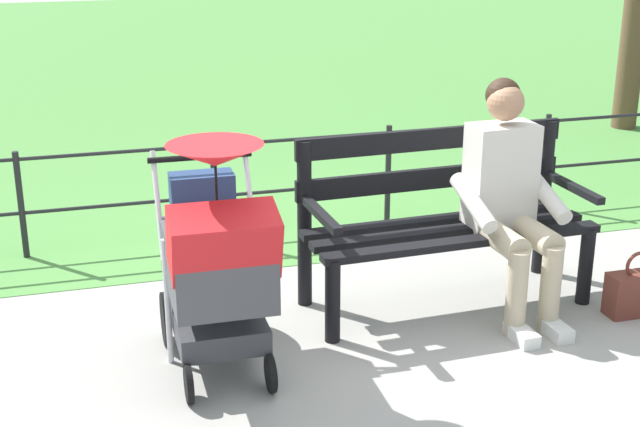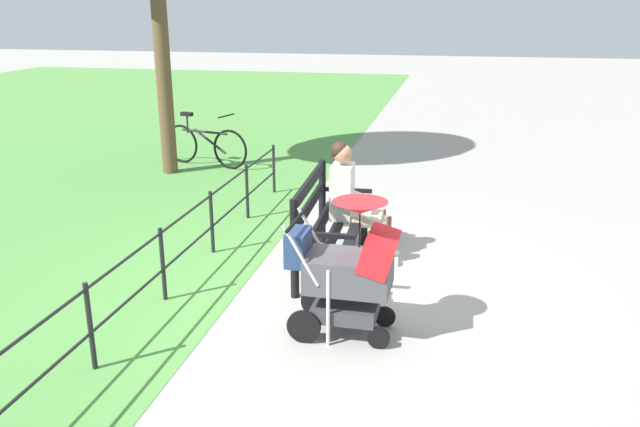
# 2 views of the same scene
# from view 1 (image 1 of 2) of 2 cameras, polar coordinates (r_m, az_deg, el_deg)

# --- Properties ---
(ground_plane) EXTENTS (60.00, 60.00, 0.00)m
(ground_plane) POSITION_cam_1_polar(r_m,az_deg,el_deg) (5.04, 3.16, -6.41)
(ground_plane) COLOR #9E9B93
(grass_lawn) EXTENTS (40.00, 16.00, 0.01)m
(grass_lawn) POSITION_cam_1_polar(r_m,az_deg,el_deg) (13.34, -9.40, 9.65)
(grass_lawn) COLOR #518E42
(grass_lawn) RESTS_ON ground
(park_bench) EXTENTS (1.62, 0.66, 0.96)m
(park_bench) POSITION_cam_1_polar(r_m,az_deg,el_deg) (5.09, 7.66, 0.13)
(park_bench) COLOR black
(park_bench) RESTS_ON ground
(person_on_bench) EXTENTS (0.55, 0.74, 1.28)m
(person_on_bench) POSITION_cam_1_polar(r_m,az_deg,el_deg) (4.97, 11.81, 1.27)
(person_on_bench) COLOR tan
(person_on_bench) RESTS_ON ground
(stroller) EXTENTS (0.52, 0.90, 1.15)m
(stroller) POSITION_cam_1_polar(r_m,az_deg,el_deg) (4.28, -6.50, -2.63)
(stroller) COLOR black
(stroller) RESTS_ON ground
(handbag) EXTENTS (0.32, 0.14, 0.37)m
(handbag) POSITION_cam_1_polar(r_m,az_deg,el_deg) (5.29, 19.18, -4.70)
(handbag) COLOR brown
(handbag) RESTS_ON ground
(park_fence) EXTENTS (6.15, 0.04, 0.70)m
(park_fence) POSITION_cam_1_polar(r_m,az_deg,el_deg) (6.15, -1.05, 2.58)
(park_fence) COLOR black
(park_fence) RESTS_ON ground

